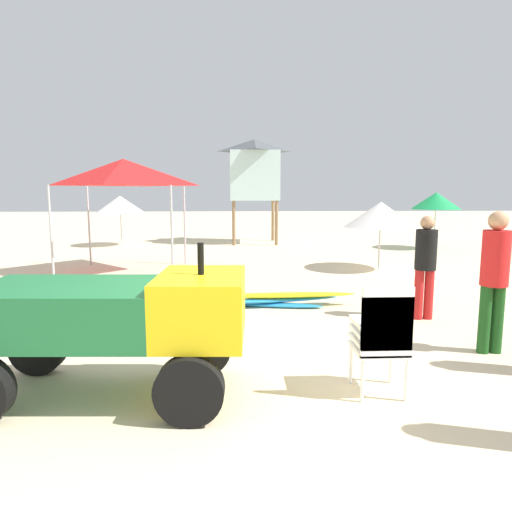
{
  "coord_description": "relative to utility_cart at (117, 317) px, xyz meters",
  "views": [
    {
      "loc": [
        0.09,
        -4.25,
        1.98
      ],
      "look_at": [
        0.41,
        2.44,
        1.02
      ],
      "focal_mm": 31.96,
      "sensor_mm": 36.0,
      "label": 1
    }
  ],
  "objects": [
    {
      "name": "lifeguard_near_left",
      "position": [
        4.05,
        2.5,
        0.13
      ],
      "size": [
        0.32,
        0.32,
        1.61
      ],
      "color": "red",
      "rests_on": "ground"
    },
    {
      "name": "beach_umbrella_mid",
      "position": [
        7.98,
        11.01,
        0.86
      ],
      "size": [
        1.63,
        1.63,
        1.93
      ],
      "color": "beige",
      "rests_on": "ground"
    },
    {
      "name": "lifeguard_tower",
      "position": [
        1.88,
        13.1,
        1.98
      ],
      "size": [
        1.98,
        1.98,
        3.88
      ],
      "color": "olive",
      "rests_on": "ground"
    },
    {
      "name": "stacked_plastic_chairs",
      "position": [
        2.52,
        -0.14,
        -0.13
      ],
      "size": [
        0.48,
        0.48,
        1.11
      ],
      "color": "white",
      "rests_on": "ground"
    },
    {
      "name": "beach_umbrella_left",
      "position": [
        4.78,
        6.99,
        0.6
      ],
      "size": [
        1.82,
        1.82,
        1.71
      ],
      "color": "beige",
      "rests_on": "ground"
    },
    {
      "name": "beach_umbrella_far",
      "position": [
        -2.98,
        12.4,
        0.71
      ],
      "size": [
        1.73,
        1.73,
        1.8
      ],
      "color": "beige",
      "rests_on": "ground"
    },
    {
      "name": "popup_canopy",
      "position": [
        -1.48,
        6.76,
        1.62
      ],
      "size": [
        2.58,
        2.58,
        2.72
      ],
      "color": "#B2B2B7",
      "rests_on": "ground"
    },
    {
      "name": "lifeguard_far_right",
      "position": [
        4.25,
        1.0,
        0.22
      ],
      "size": [
        0.32,
        0.32,
        1.74
      ],
      "color": "#194C19",
      "rests_on": "ground"
    },
    {
      "name": "surfboard_pile",
      "position": [
        1.81,
        3.37,
        -0.66
      ],
      "size": [
        2.58,
        0.64,
        0.24
      ],
      "color": "#268CCC",
      "rests_on": "ground"
    },
    {
      "name": "ground",
      "position": [
        1.03,
        -0.0,
        -0.78
      ],
      "size": [
        80.0,
        80.0,
        0.0
      ],
      "primitive_type": "plane",
      "color": "beige"
    },
    {
      "name": "utility_cart",
      "position": [
        0.0,
        0.0,
        0.0
      ],
      "size": [
        2.6,
        1.39,
        1.5
      ],
      "color": "#1E6B38",
      "rests_on": "ground"
    }
  ]
}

